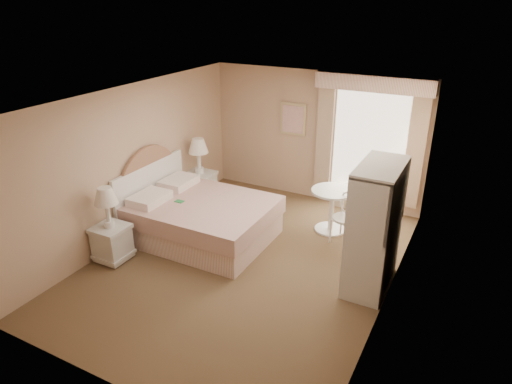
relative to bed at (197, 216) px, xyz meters
The scene contains 9 objects.
room 1.45m from the bed, 15.74° to the right, with size 4.21×5.51×2.51m.
window 3.33m from the bed, 47.24° to the left, with size 2.05×0.22×2.51m.
framed_art 2.75m from the bed, 74.53° to the left, with size 0.52×0.04×0.62m.
bed is the anchor object (origin of this frame).
nightstand_near 1.41m from the bed, 121.02° to the right, with size 0.49×0.49×1.19m.
nightstand_far 1.39m from the bed, 121.58° to the left, with size 0.53×0.53×1.27m.
round_table 2.29m from the bed, 33.13° to the left, with size 0.71×0.71×0.75m.
cafe_chair 2.48m from the bed, 24.06° to the left, with size 0.50×0.50×0.86m.
armoire 2.95m from the bed, ahead, with size 0.54×1.08×1.79m.
Camera 1 is at (2.90, -5.22, 3.78)m, focal length 32.00 mm.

